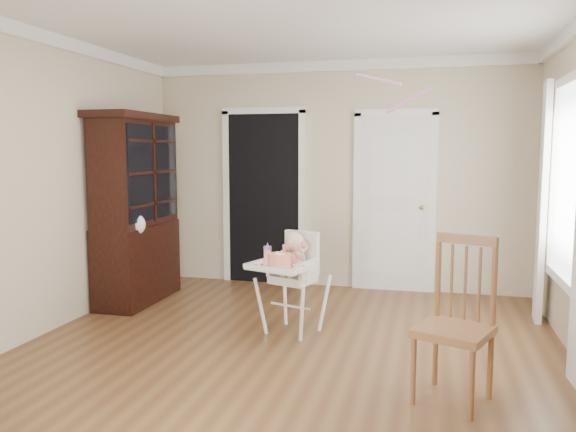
% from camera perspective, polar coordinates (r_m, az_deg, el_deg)
% --- Properties ---
extents(floor, '(5.00, 5.00, 0.00)m').
position_cam_1_polar(floor, '(4.63, -0.53, -14.23)').
color(floor, brown).
rests_on(floor, ground).
extents(ceiling, '(5.00, 5.00, 0.00)m').
position_cam_1_polar(ceiling, '(4.45, -0.57, 20.30)').
color(ceiling, white).
rests_on(ceiling, wall_back).
extents(wall_back, '(4.50, 0.00, 4.50)m').
position_cam_1_polar(wall_back, '(6.78, 4.88, 4.08)').
color(wall_back, beige).
rests_on(wall_back, floor).
extents(wall_left, '(0.00, 5.00, 5.00)m').
position_cam_1_polar(wall_left, '(5.37, -24.47, 2.85)').
color(wall_left, beige).
rests_on(wall_left, floor).
extents(crown_molding, '(4.50, 5.00, 0.12)m').
position_cam_1_polar(crown_molding, '(4.44, -0.57, 19.54)').
color(crown_molding, white).
rests_on(crown_molding, ceiling).
extents(doorway, '(1.06, 0.05, 2.22)m').
position_cam_1_polar(doorway, '(6.98, -2.48, 2.19)').
color(doorway, black).
rests_on(doorway, wall_back).
extents(closet_door, '(0.96, 0.09, 2.13)m').
position_cam_1_polar(closet_door, '(6.70, 10.74, 1.17)').
color(closet_door, white).
rests_on(closet_door, wall_back).
extents(window_right, '(0.13, 1.84, 2.30)m').
position_cam_1_polar(window_right, '(5.11, 26.35, 1.89)').
color(window_right, white).
rests_on(window_right, wall_right).
extents(high_chair, '(0.71, 0.79, 0.94)m').
position_cam_1_polar(high_chair, '(5.09, 0.48, -5.52)').
color(high_chair, white).
rests_on(high_chair, floor).
extents(baby, '(0.26, 0.25, 0.41)m').
position_cam_1_polar(baby, '(5.08, 0.63, -3.99)').
color(baby, beige).
rests_on(baby, high_chair).
extents(cake, '(0.26, 0.26, 0.12)m').
position_cam_1_polar(cake, '(4.84, -0.90, -4.54)').
color(cake, silver).
rests_on(cake, high_chair).
extents(sippy_cup, '(0.07, 0.07, 0.18)m').
position_cam_1_polar(sippy_cup, '(5.10, -2.09, -3.80)').
color(sippy_cup, pink).
rests_on(sippy_cup, high_chair).
extents(china_cabinet, '(0.54, 1.21, 2.05)m').
position_cam_1_polar(china_cabinet, '(6.31, -15.17, 0.72)').
color(china_cabinet, black).
rests_on(china_cabinet, floor).
extents(dining_chair, '(0.58, 0.58, 1.09)m').
position_cam_1_polar(dining_chair, '(3.92, 16.65, -10.58)').
color(dining_chair, brown).
rests_on(dining_chair, floor).
extents(streamer, '(0.41, 0.32, 0.15)m').
position_cam_1_polar(streamer, '(4.85, 9.17, 13.56)').
color(streamer, pink).
rests_on(streamer, ceiling).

